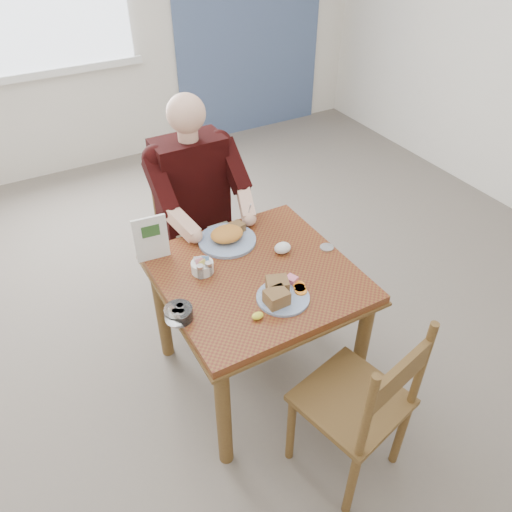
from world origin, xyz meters
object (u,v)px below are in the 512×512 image
chair_far (195,234)px  diner (197,195)px  near_plate (280,293)px  table (257,289)px  chair_near (361,405)px  far_plate (228,236)px

chair_far → diner: size_ratio=0.69×
diner → near_plate: 0.92m
diner → table: bearing=-90.0°
chair_near → diner: diner is taller
diner → far_plate: diner is taller
near_plate → chair_far: bearing=90.2°
diner → chair_far: bearing=90.0°
diner → near_plate: (0.00, -0.92, -0.03)m
table → near_plate: near_plate is taller
far_plate → diner: bearing=88.9°
diner → far_plate: 0.41m
table → near_plate: 0.26m
chair_far → chair_near: same height
chair_near → near_plate: chair_near is taller
table → far_plate: (-0.01, 0.30, 0.14)m
table → chair_far: size_ratio=0.97×
chair_far → diner: (0.00, -0.09, 0.33)m
chair_near → near_plate: bearing=102.6°
diner → near_plate: diner is taller
chair_near → chair_far: bearing=94.3°
table → diner: (0.00, 0.71, 0.17)m
chair_far → far_plate: bearing=-90.9°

